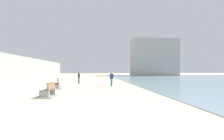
% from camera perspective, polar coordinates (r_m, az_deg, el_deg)
% --- Properties ---
extents(ground_plane, '(120.00, 120.00, 0.00)m').
position_cam_1_polar(ground_plane, '(27.31, -8.13, -3.55)').
color(ground_plane, beige).
extents(seawall, '(0.80, 64.00, 3.37)m').
position_cam_1_polar(seawall, '(28.52, -23.37, -0.03)').
color(seawall, gray).
rests_on(seawall, ground).
extents(bench_near, '(1.32, 2.20, 0.98)m').
position_cam_1_polar(bench_near, '(14.50, -16.90, -6.07)').
color(bench_near, gray).
rests_on(bench_near, ground).
extents(bench_far, '(1.26, 2.18, 0.98)m').
position_cam_1_polar(bench_far, '(20.42, -14.92, -4.22)').
color(bench_far, gray).
rests_on(bench_far, ground).
extents(person_walking, '(0.31, 0.48, 1.51)m').
position_cam_1_polar(person_walking, '(26.29, -8.97, -1.83)').
color(person_walking, '#333338').
rests_on(person_walking, ground).
extents(person_standing, '(0.36, 0.44, 1.56)m').
position_cam_1_polar(person_standing, '(22.23, -0.13, -2.13)').
color(person_standing, teal).
rests_on(person_standing, ground).
extents(harbor_building, '(12.00, 6.00, 9.82)m').
position_cam_1_polar(harbor_building, '(57.98, 11.32, 3.35)').
color(harbor_building, '#9E9E99').
rests_on(harbor_building, ground).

